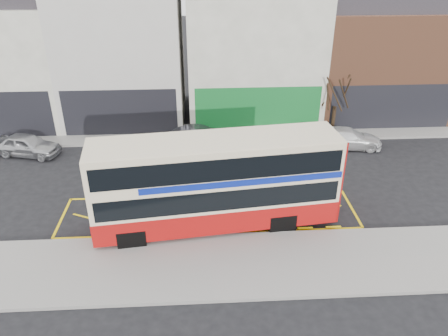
{
  "coord_description": "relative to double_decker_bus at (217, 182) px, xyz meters",
  "views": [
    {
      "loc": [
        -0.31,
        -15.98,
        11.86
      ],
      "look_at": [
        0.73,
        2.0,
        2.21
      ],
      "focal_mm": 35.0,
      "sensor_mm": 36.0,
      "label": 1
    }
  ],
  "objects": [
    {
      "name": "terrace_right",
      "position": [
        12.17,
        14.38,
        2.31
      ],
      "size": [
        9.0,
        8.01,
        10.3
      ],
      "color": "brown",
      "rests_on": "ground"
    },
    {
      "name": "bus_stop_post",
      "position": [
        -2.95,
        -0.99,
        -0.43
      ],
      "size": [
        0.69,
        0.13,
        2.77
      ],
      "rotation": [
        0.0,
        0.0,
        0.05
      ],
      "color": "black",
      "rests_on": "pavement"
    },
    {
      "name": "terrace_green_shop",
      "position": [
        3.17,
        14.38,
        2.81
      ],
      "size": [
        9.0,
        8.01,
        11.3
      ],
      "color": "silver",
      "rests_on": "ground"
    },
    {
      "name": "terrace_left",
      "position": [
        -5.83,
        14.38,
        3.06
      ],
      "size": [
        8.0,
        8.01,
        11.8
      ],
      "color": "beige",
      "rests_on": "ground"
    },
    {
      "name": "street_tree_right",
      "position": [
        8.23,
        10.16,
        1.18
      ],
      "size": [
        2.34,
        2.34,
        5.06
      ],
      "color": "#312415",
      "rests_on": "ground"
    },
    {
      "name": "double_decker_bus",
      "position": [
        0.0,
        0.0,
        0.0
      ],
      "size": [
        10.99,
        3.72,
        4.3
      ],
      "rotation": [
        0.0,
        0.0,
        0.12
      ],
      "color": "beige",
      "rests_on": "ground"
    },
    {
      "name": "car_white",
      "position": [
        8.53,
        7.9,
        -1.65
      ],
      "size": [
        4.43,
        2.3,
        1.23
      ],
      "primitive_type": "imported",
      "rotation": [
        0.0,
        0.0,
        1.43
      ],
      "color": "silver",
      "rests_on": "ground"
    },
    {
      "name": "car_silver",
      "position": [
        -11.13,
        7.9,
        -1.6
      ],
      "size": [
        4.18,
        2.49,
        1.33
      ],
      "primitive_type": "imported",
      "rotation": [
        0.0,
        0.0,
        1.32
      ],
      "color": "#B4B5B9",
      "rests_on": "ground"
    },
    {
      "name": "car_grey",
      "position": [
        -0.67,
        8.06,
        -1.54
      ],
      "size": [
        4.6,
        2.24,
        1.45
      ],
      "primitive_type": "imported",
      "rotation": [
        0.0,
        0.0,
        1.74
      ],
      "color": "#414249",
      "rests_on": "ground"
    },
    {
      "name": "far_pavement",
      "position": [
        -0.33,
        10.4,
        -2.19
      ],
      "size": [
        50.0,
        3.0,
        0.15
      ],
      "primitive_type": "cube",
      "color": "gray",
      "rests_on": "ground"
    },
    {
      "name": "kerb",
      "position": [
        -0.33,
        -0.98,
        -2.19
      ],
      "size": [
        40.0,
        0.15,
        0.15
      ],
      "primitive_type": "cube",
      "color": "gray",
      "rests_on": "ground"
    },
    {
      "name": "terrace_far_left",
      "position": [
        -13.83,
        14.38,
        2.56
      ],
      "size": [
        8.0,
        8.01,
        10.8
      ],
      "color": "silver",
      "rests_on": "ground"
    },
    {
      "name": "pavement",
      "position": [
        -0.33,
        -2.9,
        -2.19
      ],
      "size": [
        40.0,
        4.0,
        0.15
      ],
      "primitive_type": "cube",
      "color": "gray",
      "rests_on": "ground"
    },
    {
      "name": "ground",
      "position": [
        -0.33,
        -0.6,
        -2.26
      ],
      "size": [
        120.0,
        120.0,
        0.0
      ],
      "primitive_type": "plane",
      "color": "black",
      "rests_on": "ground"
    },
    {
      "name": "road_markings",
      "position": [
        -0.33,
        1.0,
        -2.26
      ],
      "size": [
        14.0,
        3.4,
        0.01
      ],
      "primitive_type": null,
      "color": "yellow",
      "rests_on": "ground"
    }
  ]
}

